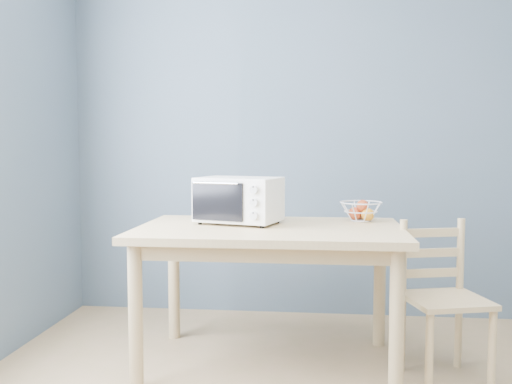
# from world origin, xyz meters

# --- Properties ---
(room) EXTENTS (4.01, 4.51, 2.61)m
(room) POSITION_xyz_m (0.00, 0.00, 1.30)
(room) COLOR #A37E5A
(room) RESTS_ON ground
(dining_table) EXTENTS (1.40, 0.90, 0.75)m
(dining_table) POSITION_xyz_m (-0.53, 1.26, 0.65)
(dining_table) COLOR tan
(dining_table) RESTS_ON ground
(toaster_oven) EXTENTS (0.50, 0.41, 0.26)m
(toaster_oven) POSITION_xyz_m (-0.72, 1.37, 0.88)
(toaster_oven) COLOR white
(toaster_oven) RESTS_ON dining_table
(fruit_basket) EXTENTS (0.30, 0.30, 0.12)m
(fruit_basket) POSITION_xyz_m (-0.03, 1.54, 0.81)
(fruit_basket) COLOR silver
(fruit_basket) RESTS_ON dining_table
(dining_chair) EXTENTS (0.46, 0.46, 0.80)m
(dining_chair) POSITION_xyz_m (0.36, 1.18, 0.39)
(dining_chair) COLOR tan
(dining_chair) RESTS_ON ground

